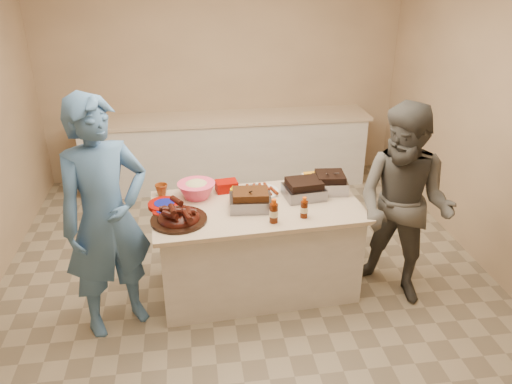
{
  "coord_description": "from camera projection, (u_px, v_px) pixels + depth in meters",
  "views": [
    {
      "loc": [
        -0.46,
        -3.76,
        2.71
      ],
      "look_at": [
        0.07,
        -0.05,
        0.92
      ],
      "focal_mm": 35.0,
      "sensor_mm": 36.0,
      "label": 1
    }
  ],
  "objects": [
    {
      "name": "coleslaw_bowl",
      "position": [
        197.0,
        197.0,
        4.3
      ],
      "size": [
        0.34,
        0.34,
        0.22
      ],
      "primitive_type": null,
      "rotation": [
        0.0,
        0.0,
        0.06
      ],
      "color": "#FC486F",
      "rests_on": "island"
    },
    {
      "name": "guest_gray",
      "position": [
        391.0,
        292.0,
        4.42
      ],
      "size": [
        1.8,
        1.8,
        0.65
      ],
      "primitive_type": "imported",
      "rotation": [
        0.0,
        0.0,
        -0.78
      ],
      "color": "#55534D",
      "rests_on": "ground"
    },
    {
      "name": "rib_platter",
      "position": [
        179.0,
        221.0,
        3.91
      ],
      "size": [
        0.55,
        0.55,
        0.18
      ],
      "primitive_type": null,
      "rotation": [
        0.0,
        0.0,
        0.27
      ],
      "color": "#3E110A",
      "rests_on": "island"
    },
    {
      "name": "plate_stack_small",
      "position": [
        164.0,
        213.0,
        4.03
      ],
      "size": [
        0.19,
        0.19,
        0.02
      ],
      "primitive_type": "cylinder",
      "rotation": [
        0.0,
        0.0,
        0.06
      ],
      "color": "#870700",
      "rests_on": "island"
    },
    {
      "name": "room",
      "position": [
        248.0,
        280.0,
        4.59
      ],
      "size": [
        4.5,
        5.0,
        2.7
      ],
      "primitive_type": null,
      "color": "tan",
      "rests_on": "ground"
    },
    {
      "name": "island",
      "position": [
        257.0,
        286.0,
        4.51
      ],
      "size": [
        1.78,
        1.01,
        0.82
      ],
      "primitive_type": null,
      "rotation": [
        0.0,
        0.0,
        0.06
      ],
      "color": "silver",
      "rests_on": "ground"
    },
    {
      "name": "pulled_pork_tray",
      "position": [
        250.0,
        208.0,
        4.11
      ],
      "size": [
        0.36,
        0.28,
        0.1
      ],
      "primitive_type": "cube",
      "rotation": [
        0.0,
        0.0,
        -0.08
      ],
      "color": "#47230F",
      "rests_on": "island"
    },
    {
      "name": "mac_cheese_dish",
      "position": [
        319.0,
        182.0,
        4.6
      ],
      "size": [
        0.29,
        0.22,
        0.07
      ],
      "primitive_type": "cube",
      "rotation": [
        0.0,
        0.0,
        0.06
      ],
      "color": "#FEAB17",
      "rests_on": "island"
    },
    {
      "name": "brisket_tray",
      "position": [
        304.0,
        197.0,
        4.3
      ],
      "size": [
        0.36,
        0.31,
        0.1
      ],
      "primitive_type": "cube",
      "rotation": [
        0.0,
        0.0,
        0.12
      ],
      "color": "black",
      "rests_on": "island"
    },
    {
      "name": "roasting_pan",
      "position": [
        329.0,
        191.0,
        4.42
      ],
      "size": [
        0.31,
        0.31,
        0.11
      ],
      "primitive_type": "cube",
      "rotation": [
        0.0,
        0.0,
        -0.1
      ],
      "color": "gray",
      "rests_on": "island"
    },
    {
      "name": "sausage_plate",
      "position": [
        261.0,
        192.0,
        4.39
      ],
      "size": [
        0.35,
        0.35,
        0.05
      ],
      "primitive_type": "cylinder",
      "rotation": [
        0.0,
        0.0,
        0.09
      ],
      "color": "silver",
      "rests_on": "island"
    },
    {
      "name": "bbq_bottle_b",
      "position": [
        304.0,
        217.0,
        3.97
      ],
      "size": [
        0.06,
        0.06,
        0.18
      ],
      "primitive_type": "cylinder",
      "rotation": [
        0.0,
        0.0,
        0.06
      ],
      "color": "#441604",
      "rests_on": "island"
    },
    {
      "name": "mustard_bottle",
      "position": [
        233.0,
        199.0,
        4.26
      ],
      "size": [
        0.05,
        0.05,
        0.13
      ],
      "primitive_type": "cylinder",
      "rotation": [
        0.0,
        0.0,
        0.06
      ],
      "color": "yellow",
      "rests_on": "island"
    },
    {
      "name": "bbq_bottle_a",
      "position": [
        274.0,
        222.0,
        3.9
      ],
      "size": [
        0.07,
        0.07,
        0.2
      ],
      "primitive_type": "cylinder",
      "rotation": [
        0.0,
        0.0,
        0.06
      ],
      "color": "#441604",
      "rests_on": "island"
    },
    {
      "name": "back_counter",
      "position": [
        226.0,
        151.0,
        6.36
      ],
      "size": [
        3.6,
        0.64,
        0.9
      ],
      "primitive_type": null,
      "color": "silver",
      "rests_on": "ground"
    },
    {
      "name": "guest_blue",
      "position": [
        121.0,
        320.0,
        4.08
      ],
      "size": [
        1.52,
        1.99,
        0.45
      ],
      "primitive_type": "imported",
      "rotation": [
        0.0,
        0.0,
        0.51
      ],
      "color": "teal",
      "rests_on": "ground"
    },
    {
      "name": "plate_stack_large",
      "position": [
        165.0,
        206.0,
        4.14
      ],
      "size": [
        0.29,
        0.29,
        0.03
      ],
      "primitive_type": "cylinder",
      "rotation": [
        0.0,
        0.0,
        0.06
      ],
      "color": "#870700",
      "rests_on": "island"
    },
    {
      "name": "plastic_cup",
      "position": [
        162.0,
        195.0,
        4.34
      ],
      "size": [
        0.12,
        0.11,
        0.11
      ],
      "primitive_type": "imported",
      "rotation": [
        0.0,
        0.0,
        0.06
      ],
      "color": "brown",
      "rests_on": "island"
    },
    {
      "name": "basket_stack",
      "position": [
        227.0,
        191.0,
        4.41
      ],
      "size": [
        0.2,
        0.16,
        0.09
      ],
      "primitive_type": "cube",
      "rotation": [
        0.0,
        0.0,
        0.12
      ],
      "color": "#870700",
      "rests_on": "island"
    },
    {
      "name": "sauce_bowl",
      "position": [
        255.0,
        192.0,
        4.39
      ],
      "size": [
        0.15,
        0.06,
        0.15
      ],
      "primitive_type": "imported",
      "rotation": [
        0.0,
        0.0,
        0.06
      ],
      "color": "silver",
      "rests_on": "island"
    }
  ]
}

